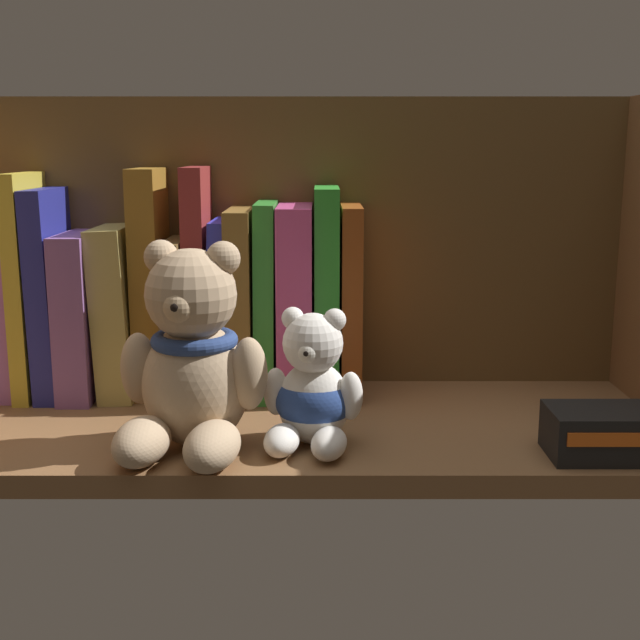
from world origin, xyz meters
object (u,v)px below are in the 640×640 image
book_10 (263,297)px  teddy_bear_smaller (309,392)px  book_7 (196,281)px  book_12 (322,290)px  book_1 (30,283)px  book_13 (346,298)px  book_9 (239,300)px  book_11 (292,298)px  book_4 (118,309)px  small_product_box (597,432)px  book_8 (217,306)px  book_3 (83,312)px  book_5 (149,281)px  book_6 (175,315)px  book_0 (6,305)px  teddy_bear_larger (188,363)px  book_2 (52,291)px

book_10 → teddy_bear_smaller: bearing=-74.0°
book_7 → book_10: bearing=0.0°
book_12 → teddy_bear_smaller: bearing=-94.3°
book_1 → book_13: bearing=0.0°
book_9 → book_11: book_11 is taller
book_4 → small_product_box: (44.65, -20.05, -6.75)cm
book_13 → book_8: bearing=180.0°
book_1 → book_3: size_ratio=1.36×
small_product_box → book_8: bearing=149.6°
book_3 → book_4: bearing=0.0°
book_5 → book_6: bearing=0.0°
book_0 → book_1: bearing=0.0°
book_1 → book_11: (27.43, 0.00, -1.62)cm
book_6 → teddy_bear_larger: size_ratio=0.91×
book_7 → book_11: 10.23cm
book_6 → book_11: (12.36, 0.00, 1.74)cm
book_7 → book_8: (2.15, 0.00, -2.66)cm
book_0 → small_product_box: (56.40, -20.05, -7.22)cm
teddy_bear_larger → book_4: bearing=119.0°
book_9 → teddy_bear_smaller: (7.48, -17.27, -4.94)cm
book_6 → book_8: bearing=0.0°
book_1 → book_13: 33.21cm
book_6 → book_8: size_ratio=0.89×
book_5 → book_6: size_ratio=1.44×
book_7 → book_12: bearing=0.0°
book_2 → book_9: size_ratio=1.10×
book_8 → book_9: bearing=0.0°
book_3 → book_5: (7.11, 0.00, 3.24)cm
book_11 → teddy_bear_smaller: book_11 is taller
book_6 → teddy_bear_smaller: bearing=-50.4°
book_11 → book_12: (3.23, 0.00, 0.91)cm
book_10 → book_12: book_12 is taller
book_3 → book_7: bearing=0.0°
book_5 → book_11: bearing=0.0°
teddy_bear_larger → book_9: bearing=81.3°
book_2 → book_11: size_ratio=1.08×
book_12 → small_product_box: size_ratio=2.41×
book_10 → book_13: 8.76cm
book_1 → small_product_box: bearing=-20.5°
book_1 → book_11: bearing=0.0°
book_0 → book_2: (4.97, 0.00, 1.47)cm
book_12 → teddy_bear_smaller: book_12 is taller
book_13 → book_2: bearing=180.0°
book_3 → book_13: (27.85, 0.00, 1.40)cm
teddy_bear_larger → book_8: bearing=88.6°
book_6 → book_11: bearing=0.0°
book_9 → book_10: bearing=0.0°
book_9 → teddy_bear_larger: 18.52cm
book_6 → book_7: bearing=0.0°
book_8 → book_12: size_ratio=0.85×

